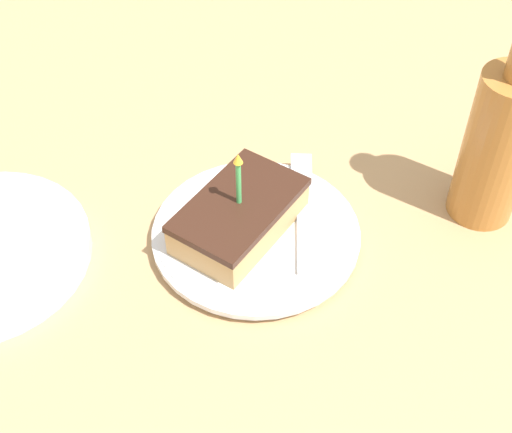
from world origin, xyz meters
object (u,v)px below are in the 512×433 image
Objects in this scene: plate at (256,235)px; cake_slice at (238,217)px; fork at (302,201)px; bottle at (499,143)px.

cake_slice is at bearing 37.77° from plate.
fork is (-0.03, -0.07, -0.02)m from cake_slice.
bottle is (-0.19, -0.19, 0.06)m from cake_slice.
plate is at bearing 73.16° from fork.
plate is 0.03m from cake_slice.
bottle reaches higher than plate.
plate is at bearing -142.23° from cake_slice.
cake_slice is 0.60× the size of bottle.
cake_slice is 0.08m from fork.
bottle is at bearing -135.34° from cake_slice.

